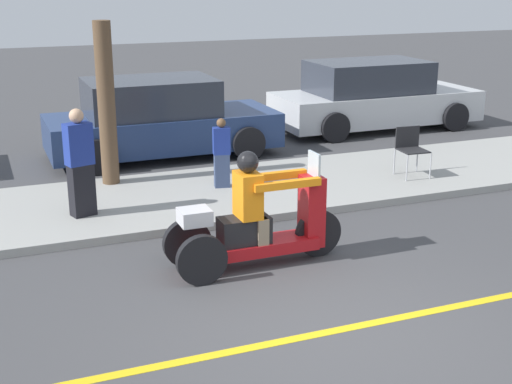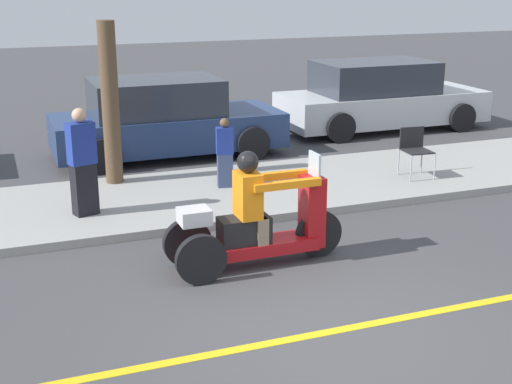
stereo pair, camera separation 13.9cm
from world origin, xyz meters
TOP-DOWN VIEW (x-y plane):
  - ground_plane at (0.00, 0.00)m, footprint 60.00×60.00m
  - lane_stripe at (-0.15, 0.00)m, footprint 24.00×0.12m
  - sidewalk_strip at (0.00, 4.60)m, footprint 28.00×2.80m
  - motorcycle_trike at (-0.16, 1.85)m, footprint 2.23×0.68m
  - spectator_near_curb at (0.42, 4.77)m, footprint 0.29×0.21m
  - spectator_by_tree at (-1.87, 4.19)m, footprint 0.41×0.32m
  - folding_chair_set_back at (3.62, 4.26)m, footprint 0.50×0.50m
  - parked_car_lot_left at (0.12, 7.57)m, footprint 4.38×2.00m
  - parked_car_lot_far at (5.26, 8.23)m, footprint 4.67×2.00m
  - tree_trunk at (-1.20, 5.68)m, footprint 0.28×0.28m

SIDE VIEW (x-z plane):
  - ground_plane at x=0.00m, z-range 0.00..0.00m
  - lane_stripe at x=-0.15m, z-range 0.00..0.01m
  - sidewalk_strip at x=0.00m, z-range 0.00..0.12m
  - motorcycle_trike at x=-0.16m, z-range -0.20..1.25m
  - folding_chair_set_back at x=3.62m, z-range 0.21..1.03m
  - spectator_near_curb at x=0.42m, z-range 0.10..1.22m
  - parked_car_lot_left at x=0.12m, z-range -0.04..1.46m
  - parked_car_lot_far at x=5.26m, z-range -0.05..1.50m
  - spectator_by_tree at x=-1.87m, z-range 0.09..1.63m
  - tree_trunk at x=-1.20m, z-range 0.12..2.73m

